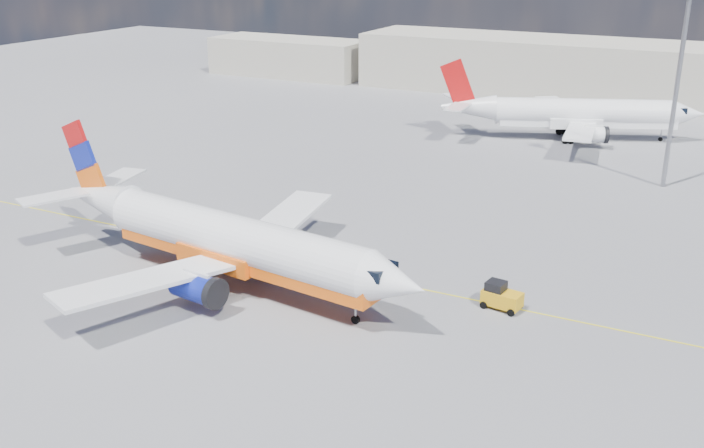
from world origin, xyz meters
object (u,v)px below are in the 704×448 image
at_px(main_jet, 226,239).
at_px(traffic_cone, 331,278).
at_px(gse_tug, 501,296).
at_px(second_jet, 574,114).

xyz_separation_m(main_jet, traffic_cone, (6.02, 3.39, -2.92)).
xyz_separation_m(gse_tug, traffic_cone, (-11.40, -1.30, -0.57)).
distance_m(gse_tug, traffic_cone, 11.49).
bearing_deg(gse_tug, main_jet, -157.06).
relative_size(main_jet, gse_tug, 12.20).
distance_m(main_jet, second_jet, 52.10).
distance_m(main_jet, gse_tug, 18.19).
bearing_deg(gse_tug, traffic_cone, -165.61).
height_order(second_jet, traffic_cone, second_jet).
bearing_deg(main_jet, second_jet, 84.21).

